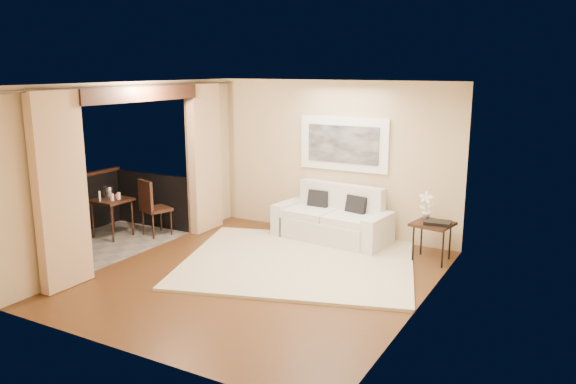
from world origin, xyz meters
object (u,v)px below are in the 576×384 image
Objects in this scene: balcony_chair_near at (58,211)px; side_table at (433,226)px; bistro_table at (112,204)px; ice_bucket at (109,192)px; orchid at (426,206)px; balcony_chair_far at (151,203)px; sofa at (334,221)px.

side_table is at bearing 13.53° from balcony_chair_near.
bistro_table is 0.90m from balcony_chair_near.
orchid is at bearing 16.31° from ice_bucket.
bistro_table is at bearing -26.41° from ice_bucket.
side_table is at bearing -148.24° from balcony_chair_far.
sofa reaches higher than side_table.
side_table is 5.41m from bistro_table.
orchid is at bearing 2.07° from sofa.
orchid is 5.31m from bistro_table.
ice_bucket is (0.25, 0.88, 0.17)m from balcony_chair_near.
balcony_chair_near reaches higher than side_table.
ice_bucket is at bearing -149.67° from sofa.
sofa is 3.86m from bistro_table.
balcony_chair_far reaches higher than side_table.
balcony_chair_far is 1.50m from balcony_chair_near.
ice_bucket is (-0.68, -0.30, 0.19)m from balcony_chair_far.
orchid reaches higher than balcony_chair_far.
orchid is 0.64× the size of bistro_table.
side_table is 6.02m from balcony_chair_near.
sofa is 2.02× the size of balcony_chair_far.
balcony_chair_far is (-4.50, -1.21, -0.24)m from orchid.
balcony_chair_near reaches higher than ice_bucket.
orchid is (1.60, -0.11, 0.49)m from sofa.
sofa is 3.01× the size of bistro_table.
balcony_chair_far is (-4.65, -1.08, 0.04)m from side_table.
orchid is 5.40m from ice_bucket.
side_table is 0.64× the size of balcony_chair_far.
sofa is 3.20m from balcony_chair_far.
balcony_chair_near is at bearing -140.92° from sofa.
side_table is 3.22× the size of ice_bucket.
bistro_table is 0.67× the size of balcony_chair_far.
side_table is at bearing 15.41° from bistro_table.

